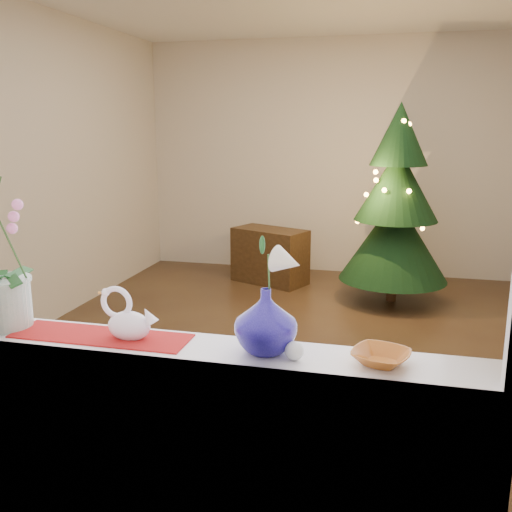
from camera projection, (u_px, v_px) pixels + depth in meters
The scene contains 15 objects.
ground at pixel (298, 346), 4.56m from camera, with size 5.00×5.00×0.00m, color #342115.
wall_back at pixel (336, 158), 6.63m from camera, with size 4.50×0.10×2.70m, color beige.
wall_front at pixel (177, 238), 1.89m from camera, with size 4.50×0.10×2.70m, color beige.
wall_left at pixel (36, 171), 4.78m from camera, with size 0.10×5.00×2.70m, color beige.
window_apron at pixel (189, 475), 2.13m from camera, with size 2.20×0.08×0.88m, color white.
windowsill at pixel (194, 350), 2.11m from camera, with size 2.20×0.26×0.04m, color white.
window_frame at pixel (178, 130), 1.84m from camera, with size 2.22×0.06×1.60m, color white, non-canonical shape.
runner at pixel (101, 336), 2.20m from camera, with size 0.70×0.20×0.01m, color maroon.
swan at pixel (129, 315), 2.15m from camera, with size 0.23×0.10×0.19m, color white, non-canonical shape.
blue_vase at pixel (266, 316), 2.02m from camera, with size 0.26×0.26×0.27m, color navy.
lily at pixel (266, 251), 1.97m from camera, with size 0.15×0.09×0.20m, color beige, non-canonical shape.
paperweight at pixel (294, 351), 1.97m from camera, with size 0.07×0.07×0.07m, color silver.
amber_dish at pixel (381, 358), 1.94m from camera, with size 0.16×0.16×0.04m, color #A9591D.
xmas_tree at pixel (396, 205), 5.53m from camera, with size 1.06×1.06×1.94m, color black, non-canonical shape.
side_table at pixel (270, 256), 6.35m from camera, with size 0.81×0.41×0.61m, color black.
Camera 1 is at (0.70, -4.24, 1.71)m, focal length 40.00 mm.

